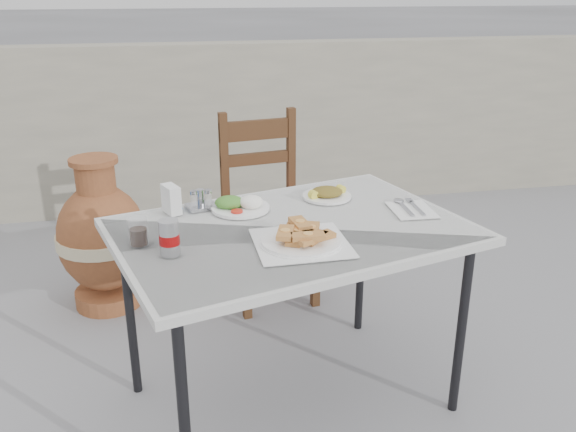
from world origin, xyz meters
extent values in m
plane|color=slate|center=(0.00, 0.00, 0.00)|extent=(80.00, 80.00, 0.00)
cylinder|color=black|center=(-0.49, -0.40, 0.36)|extent=(0.04, 0.04, 0.72)
cylinder|color=black|center=(0.57, -0.11, 0.36)|extent=(0.04, 0.04, 0.72)
cylinder|color=black|center=(-0.67, 0.26, 0.36)|extent=(0.04, 0.04, 0.72)
cylinder|color=black|center=(0.38, 0.56, 0.36)|extent=(0.04, 0.04, 0.72)
cube|color=white|center=(-0.05, 0.08, 0.75)|extent=(1.44, 1.16, 0.03)
cube|color=white|center=(-0.05, 0.08, 0.76)|extent=(1.39, 1.11, 0.01)
cube|color=silver|center=(-0.05, -0.08, 0.77)|extent=(0.32, 0.32, 0.00)
cylinder|color=white|center=(-0.05, -0.08, 0.78)|extent=(0.28, 0.28, 0.01)
cylinder|color=white|center=(-0.05, -0.08, 0.77)|extent=(0.29, 0.29, 0.01)
cylinder|color=white|center=(-0.22, 0.29, 0.77)|extent=(0.23, 0.23, 0.01)
ellipsoid|color=white|center=(-0.17, 0.28, 0.80)|extent=(0.09, 0.09, 0.05)
ellipsoid|color=#2B681D|center=(-0.26, 0.30, 0.80)|extent=(0.11, 0.10, 0.05)
cylinder|color=red|center=(-0.24, 0.23, 0.78)|extent=(0.05, 0.05, 0.01)
cylinder|color=white|center=(0.15, 0.36, 0.77)|extent=(0.20, 0.20, 0.01)
ellipsoid|color=#1F701C|center=(0.15, 0.36, 0.79)|extent=(0.13, 0.12, 0.04)
cylinder|color=yellow|center=(0.09, 0.33, 0.79)|extent=(0.04, 0.04, 0.04)
cylinder|color=yellow|center=(0.22, 0.38, 0.79)|extent=(0.04, 0.04, 0.04)
cylinder|color=silver|center=(-0.49, -0.09, 0.83)|extent=(0.07, 0.07, 0.12)
cylinder|color=#A10B0C|center=(-0.49, -0.09, 0.82)|extent=(0.07, 0.07, 0.04)
cylinder|color=#ACACB3|center=(-0.49, -0.09, 0.88)|extent=(0.06, 0.06, 0.00)
cylinder|color=white|center=(-0.60, 0.02, 0.81)|extent=(0.07, 0.07, 0.09)
cylinder|color=black|center=(-0.60, 0.02, 0.79)|extent=(0.06, 0.06, 0.06)
cube|color=silver|center=(-0.48, 0.30, 0.82)|extent=(0.08, 0.10, 0.11)
cube|color=blue|center=(-0.45, 0.32, 0.81)|extent=(0.03, 0.05, 0.06)
cube|color=#ACACB3|center=(-0.37, 0.34, 0.77)|extent=(0.13, 0.12, 0.01)
cylinder|color=white|center=(-0.39, 0.31, 0.81)|extent=(0.03, 0.03, 0.07)
cylinder|color=white|center=(-0.34, 0.31, 0.81)|extent=(0.03, 0.03, 0.07)
cylinder|color=#ACACB3|center=(-0.37, 0.36, 0.81)|extent=(0.03, 0.03, 0.06)
cube|color=silver|center=(0.44, 0.15, 0.77)|extent=(0.17, 0.21, 0.00)
cube|color=#ACACB3|center=(0.42, 0.15, 0.77)|extent=(0.02, 0.16, 0.00)
ellipsoid|color=#ACACB3|center=(0.42, 0.24, 0.78)|extent=(0.04, 0.05, 0.01)
cube|color=#ACACB3|center=(0.46, 0.15, 0.77)|extent=(0.02, 0.16, 0.00)
cube|color=#ACACB3|center=(0.47, 0.24, 0.77)|extent=(0.03, 0.05, 0.00)
cube|color=#3D2010|center=(-0.14, 0.76, 0.23)|extent=(0.05, 0.05, 0.46)
cube|color=#3D2010|center=(0.23, 0.82, 0.23)|extent=(0.05, 0.05, 0.46)
cube|color=#3D2010|center=(-0.20, 1.13, 0.23)|extent=(0.05, 0.05, 0.46)
cube|color=#3D2010|center=(0.17, 1.19, 0.23)|extent=(0.05, 0.05, 0.46)
cube|color=maroon|center=(0.01, 0.97, 0.49)|extent=(0.49, 0.49, 0.05)
cube|color=#3D2010|center=(-0.20, 1.13, 0.72)|extent=(0.05, 0.05, 0.52)
cube|color=#3D2010|center=(0.17, 1.19, 0.72)|extent=(0.05, 0.05, 0.52)
cube|color=#3D2010|center=(-0.01, 1.16, 0.88)|extent=(0.41, 0.09, 0.10)
cube|color=#3D2010|center=(-0.01, 1.16, 0.72)|extent=(0.41, 0.09, 0.06)
cylinder|color=brown|center=(-0.84, 1.05, 0.04)|extent=(0.34, 0.34, 0.09)
ellipsoid|color=brown|center=(-0.84, 1.05, 0.38)|extent=(0.45, 0.45, 0.57)
cylinder|color=#C4B68F|center=(-0.84, 1.05, 0.38)|extent=(0.46, 0.46, 0.06)
cylinder|color=brown|center=(-0.84, 1.05, 0.69)|extent=(0.19, 0.19, 0.17)
cylinder|color=brown|center=(-0.84, 1.05, 0.79)|extent=(0.24, 0.24, 0.03)
cube|color=gray|center=(0.00, 2.50, 0.60)|extent=(6.00, 0.25, 1.20)
camera|label=1|loc=(-0.47, -1.94, 1.60)|focal=38.00mm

